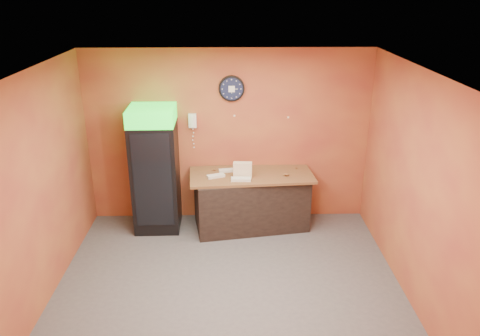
{
  "coord_description": "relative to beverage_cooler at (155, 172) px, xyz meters",
  "views": [
    {
      "loc": [
        0.04,
        -5.14,
        3.7
      ],
      "look_at": [
        0.16,
        0.6,
        1.42
      ],
      "focal_mm": 35.0,
      "sensor_mm": 36.0,
      "label": 1
    }
  ],
  "objects": [
    {
      "name": "sub_roll_stack",
      "position": [
        1.36,
        -0.12,
        0.07
      ],
      "size": [
        0.29,
        0.12,
        0.24
      ],
      "rotation": [
        0.0,
        0.0,
        -0.08
      ],
      "color": "beige",
      "rests_on": "butcher_paper"
    },
    {
      "name": "ceiling",
      "position": [
        1.14,
        -1.61,
        1.83
      ],
      "size": [
        4.5,
        4.0,
        0.02
      ],
      "primitive_type": "cube",
      "color": "white",
      "rests_on": "back_wall"
    },
    {
      "name": "kitchen_tool",
      "position": [
        1.4,
        0.14,
        -0.02
      ],
      "size": [
        0.06,
        0.06,
        0.06
      ],
      "primitive_type": "cylinder",
      "color": "silver",
      "rests_on": "butcher_paper"
    },
    {
      "name": "wrapped_sandwich_mid",
      "position": [
        1.33,
        -0.26,
        -0.03
      ],
      "size": [
        0.3,
        0.13,
        0.04
      ],
      "primitive_type": "cube",
      "rotation": [
        0.0,
        0.0,
        -0.03
      ],
      "color": "silver",
      "rests_on": "butcher_paper"
    },
    {
      "name": "floor",
      "position": [
        1.14,
        -1.61,
        -0.97
      ],
      "size": [
        4.5,
        4.5,
        0.0
      ],
      "primitive_type": "plane",
      "color": "#47474C",
      "rests_on": "ground"
    },
    {
      "name": "wall_clock",
      "position": [
        1.2,
        0.37,
        1.22
      ],
      "size": [
        0.4,
        0.06,
        0.4
      ],
      "color": "black",
      "rests_on": "back_wall"
    },
    {
      "name": "butcher_paper",
      "position": [
        1.5,
        0.01,
        -0.07
      ],
      "size": [
        1.97,
        0.98,
        0.04
      ],
      "primitive_type": "cube",
      "rotation": [
        0.0,
        0.0,
        0.08
      ],
      "color": "brown",
      "rests_on": "prep_counter"
    },
    {
      "name": "wrapped_sandwich_left",
      "position": [
        0.95,
        -0.11,
        -0.03
      ],
      "size": [
        0.29,
        0.2,
        0.04
      ],
      "primitive_type": "cube",
      "rotation": [
        0.0,
        0.0,
        0.38
      ],
      "color": "silver",
      "rests_on": "butcher_paper"
    },
    {
      "name": "right_wall",
      "position": [
        3.39,
        -1.61,
        0.43
      ],
      "size": [
        0.02,
        4.0,
        2.8
      ],
      "primitive_type": "cube",
      "color": "#B56833",
      "rests_on": "floor"
    },
    {
      "name": "left_wall",
      "position": [
        -1.11,
        -1.61,
        0.43
      ],
      "size": [
        0.02,
        4.0,
        2.8
      ],
      "primitive_type": "cube",
      "color": "#B56833",
      "rests_on": "floor"
    },
    {
      "name": "wall_phone",
      "position": [
        0.58,
        0.34,
        0.72
      ],
      "size": [
        0.12,
        0.11,
        0.22
      ],
      "color": "white",
      "rests_on": "back_wall"
    },
    {
      "name": "beverage_cooler",
      "position": [
        0.0,
        0.0,
        0.0
      ],
      "size": [
        0.71,
        0.72,
        1.98
      ],
      "rotation": [
        0.0,
        0.0,
        0.02
      ],
      "color": "black",
      "rests_on": "floor"
    },
    {
      "name": "prep_counter",
      "position": [
        1.5,
        0.01,
        -0.53
      ],
      "size": [
        1.85,
        1.05,
        0.87
      ],
      "primitive_type": "cube",
      "rotation": [
        0.0,
        0.0,
        0.16
      ],
      "color": "black",
      "rests_on": "floor"
    },
    {
      "name": "wrapped_sandwich_right",
      "position": [
        1.12,
        0.12,
        -0.04
      ],
      "size": [
        0.27,
        0.14,
        0.04
      ],
      "primitive_type": "cube",
      "rotation": [
        0.0,
        0.0,
        0.18
      ],
      "color": "silver",
      "rests_on": "butcher_paper"
    },
    {
      "name": "back_wall",
      "position": [
        1.14,
        0.39,
        0.43
      ],
      "size": [
        4.5,
        0.02,
        2.8
      ],
      "primitive_type": "cube",
      "color": "#B56833",
      "rests_on": "floor"
    }
  ]
}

